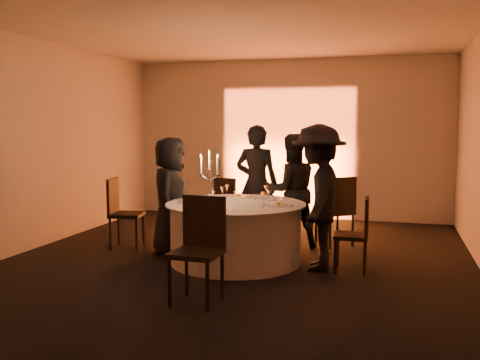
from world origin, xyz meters
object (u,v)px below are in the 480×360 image
(guest_right, at_px, (318,197))
(guest_back_right, at_px, (291,191))
(chair_left, at_px, (121,209))
(chair_back_left, at_px, (229,203))
(guest_back_left, at_px, (257,184))
(chair_right, at_px, (358,230))
(banquet_table, at_px, (236,233))
(coffee_cup, at_px, (181,201))
(guest_left, at_px, (170,196))
(candelabra, at_px, (209,184))
(chair_front, at_px, (200,242))
(chair_back_right, at_px, (338,207))

(guest_right, bearing_deg, guest_back_right, -155.53)
(chair_left, relative_size, chair_back_left, 1.08)
(guest_back_left, relative_size, guest_right, 0.99)
(guest_back_left, bearing_deg, chair_right, 143.13)
(guest_back_left, bearing_deg, banquet_table, 92.92)
(chair_back_left, relative_size, guest_back_right, 0.57)
(guest_back_right, relative_size, coffee_cup, 14.96)
(chair_left, height_order, guest_left, guest_left)
(guest_right, distance_m, candelabra, 1.43)
(chair_back_left, height_order, chair_front, chair_front)
(chair_front, relative_size, guest_left, 0.66)
(guest_back_right, height_order, candelabra, guest_back_right)
(chair_left, xyz_separation_m, guest_left, (0.81, -0.09, 0.23))
(chair_right, distance_m, coffee_cup, 2.23)
(chair_back_left, bearing_deg, chair_right, 161.19)
(chair_left, distance_m, candelabra, 1.55)
(banquet_table, height_order, coffee_cup, coffee_cup)
(chair_left, height_order, guest_back_right, guest_back_right)
(chair_front, distance_m, guest_left, 2.11)
(guest_back_right, relative_size, guest_right, 0.92)
(chair_front, xyz_separation_m, coffee_cup, (-0.74, 1.32, 0.20))
(chair_left, distance_m, guest_left, 0.85)
(guest_back_left, relative_size, candelabra, 2.61)
(chair_right, relative_size, guest_back_right, 0.55)
(chair_left, bearing_deg, banquet_table, -110.98)
(chair_left, xyz_separation_m, candelabra, (1.46, -0.31, 0.44))
(banquet_table, relative_size, chair_front, 1.70)
(banquet_table, bearing_deg, chair_right, -1.17)
(banquet_table, distance_m, guest_right, 1.18)
(guest_back_right, xyz_separation_m, guest_right, (0.53, -1.05, 0.07))
(chair_back_left, height_order, guest_left, guest_left)
(banquet_table, distance_m, chair_right, 1.55)
(chair_right, relative_size, coffee_cup, 8.25)
(chair_right, height_order, guest_back_right, guest_back_right)
(guest_left, distance_m, candelabra, 0.71)
(guest_left, bearing_deg, candelabra, -121.75)
(coffee_cup, bearing_deg, chair_front, -60.72)
(chair_left, height_order, coffee_cup, chair_left)
(guest_right, height_order, candelabra, guest_right)
(chair_front, bearing_deg, candelabra, 108.56)
(candelabra, bearing_deg, guest_left, 161.26)
(guest_left, distance_m, guest_back_left, 1.39)
(banquet_table, xyz_separation_m, chair_left, (-1.82, 0.32, 0.19))
(guest_back_left, bearing_deg, chair_back_right, -175.96)
(chair_front, height_order, guest_back_left, guest_back_left)
(chair_right, height_order, candelabra, candelabra)
(chair_left, xyz_separation_m, chair_back_left, (1.23, 1.28, -0.04))
(chair_back_left, height_order, coffee_cup, chair_back_left)
(chair_left, xyz_separation_m, guest_right, (2.88, -0.36, 0.32))
(chair_left, relative_size, candelabra, 1.48)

